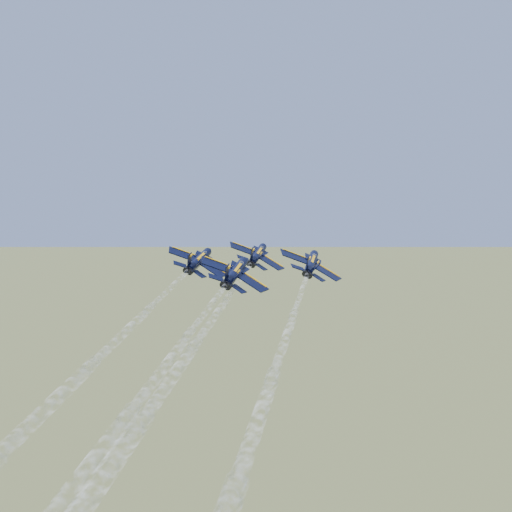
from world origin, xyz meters
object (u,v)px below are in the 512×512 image
at_px(jet_right, 311,263).
at_px(jet_left, 199,260).
at_px(jet_lead, 258,254).
at_px(jet_slot, 236,272).

bearing_deg(jet_right, jet_left, 178.49).
relative_size(jet_lead, jet_slot, 1.00).
relative_size(jet_left, jet_slot, 1.00).
relative_size(jet_right, jet_slot, 1.00).
xyz_separation_m(jet_lead, jet_left, (-6.59, -14.19, 0.00)).
xyz_separation_m(jet_left, jet_slot, (14.70, -10.26, 0.00)).
bearing_deg(jet_left, jet_slot, -53.45).
height_order(jet_left, jet_slot, same).
bearing_deg(jet_slot, jet_lead, 89.80).
height_order(jet_lead, jet_right, same).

